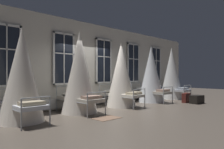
# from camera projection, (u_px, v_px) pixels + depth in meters

# --- Properties ---
(ground) EXTENTS (29.90, 29.90, 0.00)m
(ground) POSITION_uv_depth(u_px,v_px,m) (101.00, 109.00, 8.27)
(ground) COLOR brown
(back_wall_with_windows) EXTENTS (15.95, 0.10, 3.52)m
(back_wall_with_windows) POSITION_uv_depth(u_px,v_px,m) (84.00, 64.00, 9.03)
(back_wall_with_windows) COLOR beige
(back_wall_with_windows) RESTS_ON ground
(window_bank) EXTENTS (11.31, 0.10, 2.86)m
(window_bank) POSITION_uv_depth(u_px,v_px,m) (86.00, 81.00, 8.94)
(window_bank) COLOR black
(window_bank) RESTS_ON ground
(cot_second) EXTENTS (1.25, 1.93, 2.66)m
(cot_second) POSITION_uv_depth(u_px,v_px,m) (22.00, 76.00, 6.01)
(cot_second) COLOR #9EA3A8
(cot_second) RESTS_ON ground
(cot_third) EXTENTS (1.25, 1.92, 2.84)m
(cot_third) POSITION_uv_depth(u_px,v_px,m) (80.00, 73.00, 7.47)
(cot_third) COLOR #9EA3A8
(cot_third) RESTS_ON ground
(cot_fourth) EXTENTS (1.25, 1.93, 2.67)m
(cot_fourth) POSITION_uv_depth(u_px,v_px,m) (121.00, 75.00, 8.94)
(cot_fourth) COLOR #9EA3A8
(cot_fourth) RESTS_ON ground
(cot_fifth) EXTENTS (1.25, 1.92, 2.72)m
(cot_fifth) POSITION_uv_depth(u_px,v_px,m) (151.00, 75.00, 10.41)
(cot_fifth) COLOR #9EA3A8
(cot_fifth) RESTS_ON ground
(cot_sixth) EXTENTS (1.25, 1.92, 2.80)m
(cot_sixth) POSITION_uv_depth(u_px,v_px,m) (172.00, 74.00, 11.83)
(cot_sixth) COLOR #9EA3A8
(cot_sixth) RESTS_ON ground
(rug_third) EXTENTS (0.81, 0.57, 0.01)m
(rug_third) POSITION_uv_depth(u_px,v_px,m) (107.00, 118.00, 6.52)
(rug_third) COLOR brown
(rug_third) RESTS_ON ground
(suitcase_dark) EXTENTS (0.57, 0.24, 0.47)m
(suitcase_dark) POSITION_uv_depth(u_px,v_px,m) (186.00, 98.00, 10.20)
(suitcase_dark) COLOR #5B231E
(suitcase_dark) RESTS_ON ground
(travel_trunk) EXTENTS (0.68, 0.46, 0.38)m
(travel_trunk) POSITION_uv_depth(u_px,v_px,m) (197.00, 99.00, 9.82)
(travel_trunk) COLOR black
(travel_trunk) RESTS_ON ground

